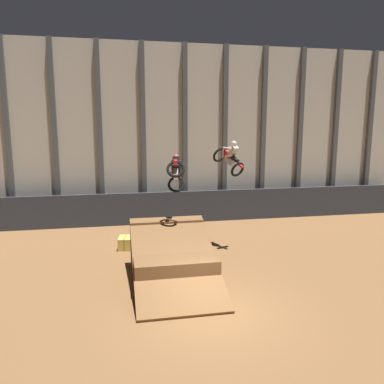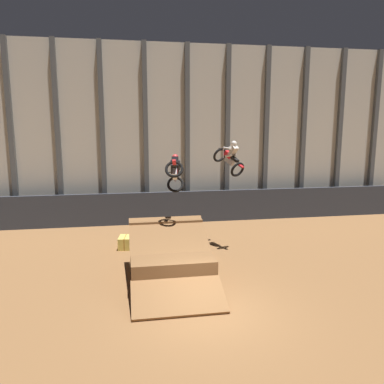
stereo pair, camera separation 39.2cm
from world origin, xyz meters
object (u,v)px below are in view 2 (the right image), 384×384
object	(u,v)px
hay_bale_trackside	(125,242)
dirt_ramp	(170,259)
rider_bike_left_air	(175,172)
rider_bike_right_air	(230,158)
traffic_cone_near_ramp	(160,249)

from	to	relation	value
hay_bale_trackside	dirt_ramp	bearing A→B (deg)	-65.93
rider_bike_left_air	rider_bike_right_air	distance (m)	3.15
rider_bike_left_air	traffic_cone_near_ramp	distance (m)	3.79
rider_bike_right_air	hay_bale_trackside	xyz separation A→B (m)	(-4.86, 0.81, -4.03)
rider_bike_right_air	traffic_cone_near_ramp	bearing A→B (deg)	163.75
dirt_ramp	rider_bike_right_air	distance (m)	5.66
rider_bike_left_air	traffic_cone_near_ramp	size ratio (longest dim) A/B	3.03
dirt_ramp	hay_bale_trackside	size ratio (longest dim) A/B	5.04
rider_bike_right_air	traffic_cone_near_ramp	size ratio (longest dim) A/B	3.21
rider_bike_right_air	hay_bale_trackside	world-z (taller)	rider_bike_right_air
traffic_cone_near_ramp	rider_bike_left_air	bearing A→B (deg)	-59.21
rider_bike_left_air	hay_bale_trackside	distance (m)	4.78
rider_bike_right_air	traffic_cone_near_ramp	xyz separation A→B (m)	(-3.33, -0.52, -4.03)
rider_bike_right_air	traffic_cone_near_ramp	world-z (taller)	rider_bike_right_air
rider_bike_right_air	hay_bale_trackside	bearing A→B (deg)	145.46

